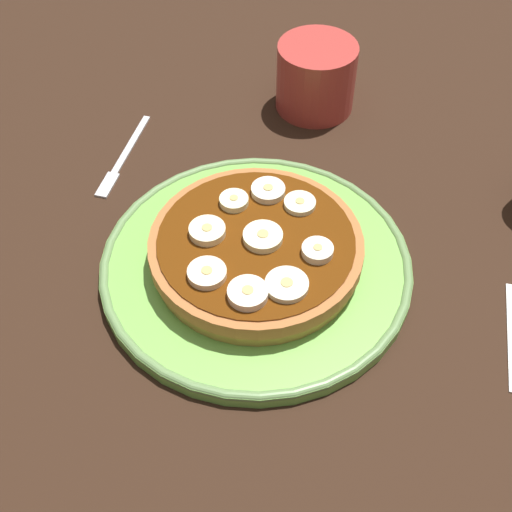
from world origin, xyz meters
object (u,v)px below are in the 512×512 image
at_px(banana_slice_2, 287,285).
at_px(banana_slice_4, 300,204).
at_px(banana_slice_0, 263,239).
at_px(banana_slice_7, 268,191).
at_px(banana_slice_5, 248,294).
at_px(pancake_stack, 258,253).
at_px(banana_slice_3, 317,251).
at_px(fork, 122,159).
at_px(plate, 256,265).
at_px(banana_slice_8, 234,201).
at_px(banana_slice_6, 207,274).
at_px(coffee_mug, 316,74).
at_px(banana_slice_1, 207,231).

height_order(banana_slice_2, banana_slice_4, same).
distance_m(banana_slice_0, banana_slice_4, 0.05).
relative_size(banana_slice_2, banana_slice_7, 1.15).
height_order(banana_slice_2, banana_slice_5, banana_slice_5).
distance_m(pancake_stack, banana_slice_0, 0.02).
distance_m(banana_slice_2, banana_slice_4, 0.09).
bearing_deg(pancake_stack, banana_slice_4, -41.48).
xyz_separation_m(banana_slice_3, fork, (0.17, 0.19, -0.04)).
relative_size(banana_slice_3, banana_slice_7, 0.86).
xyz_separation_m(plate, banana_slice_8, (0.04, 0.02, 0.04)).
bearing_deg(banana_slice_6, banana_slice_4, -45.44).
xyz_separation_m(banana_slice_4, banana_slice_8, (0.00, 0.06, 0.00)).
xyz_separation_m(banana_slice_6, banana_slice_8, (0.08, -0.02, 0.00)).
bearing_deg(banana_slice_6, banana_slice_2, -101.33).
relative_size(banana_slice_0, banana_slice_7, 1.11).
xyz_separation_m(plate, coffee_mug, (0.24, -0.07, 0.03)).
distance_m(banana_slice_2, banana_slice_3, 0.04).
relative_size(pancake_stack, coffee_mug, 1.59).
bearing_deg(banana_slice_0, plate, 76.20).
bearing_deg(banana_slice_6, fork, 26.58).
height_order(banana_slice_0, banana_slice_6, same).
xyz_separation_m(pancake_stack, banana_slice_2, (-0.05, -0.02, 0.02)).
relative_size(banana_slice_4, banana_slice_7, 0.92).
distance_m(banana_slice_0, banana_slice_6, 0.06).
relative_size(plate, banana_slice_6, 8.57).
xyz_separation_m(banana_slice_8, coffee_mug, (0.20, -0.09, -0.01)).
relative_size(pancake_stack, banana_slice_1, 5.87).
xyz_separation_m(banana_slice_6, banana_slice_7, (0.10, -0.05, 0.00)).
distance_m(banana_slice_1, banana_slice_8, 0.04).
distance_m(plate, banana_slice_8, 0.06).
bearing_deg(plate, coffee_mug, -16.07).
bearing_deg(banana_slice_7, banana_slice_6, 151.09).
bearing_deg(pancake_stack, coffee_mug, -15.49).
distance_m(banana_slice_1, banana_slice_4, 0.09).
height_order(plate, fork, plate).
relative_size(pancake_stack, banana_slice_0, 5.43).
distance_m(pancake_stack, banana_slice_6, 0.06).
xyz_separation_m(plate, pancake_stack, (-0.00, -0.00, 0.02)).
bearing_deg(plate, banana_slice_8, 23.04).
bearing_deg(banana_slice_4, banana_slice_3, -169.02).
relative_size(banana_slice_3, banana_slice_6, 0.83).
xyz_separation_m(banana_slice_7, fork, (0.09, 0.15, -0.04)).
xyz_separation_m(banana_slice_3, banana_slice_8, (0.06, 0.07, -0.00)).
bearing_deg(banana_slice_2, banana_slice_7, 5.96).
bearing_deg(plate, banana_slice_6, 133.81).
xyz_separation_m(plate, banana_slice_6, (-0.04, 0.04, 0.04)).
height_order(banana_slice_3, coffee_mug, coffee_mug).
height_order(banana_slice_7, banana_slice_8, same).
distance_m(plate, banana_slice_6, 0.07).
height_order(banana_slice_0, banana_slice_4, banana_slice_0).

